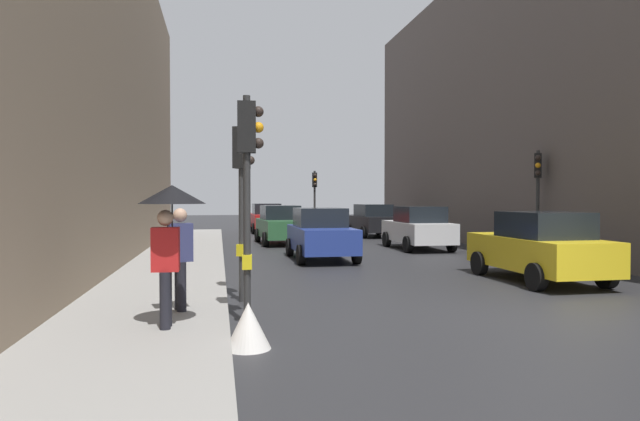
% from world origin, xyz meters
% --- Properties ---
extents(ground_plane, '(120.00, 120.00, 0.00)m').
position_xyz_m(ground_plane, '(0.00, 0.00, 0.00)').
color(ground_plane, '#28282B').
extents(sidewalk_kerb, '(2.85, 40.00, 0.16)m').
position_xyz_m(sidewalk_kerb, '(-6.90, 6.00, 0.08)').
color(sidewalk_kerb, gray).
rests_on(sidewalk_kerb, ground).
extents(building_facade_right, '(12.00, 28.75, 12.44)m').
position_xyz_m(building_facade_right, '(11.48, 13.06, 6.22)').
color(building_facade_right, '#5B514C').
rests_on(building_facade_right, ground).
extents(traffic_light_near_right, '(0.45, 0.34, 3.64)m').
position_xyz_m(traffic_light_near_right, '(-5.16, 2.42, 2.51)').
color(traffic_light_near_right, '#2D2D2D').
rests_on(traffic_light_near_right, ground).
extents(traffic_light_near_left, '(0.44, 0.26, 3.79)m').
position_xyz_m(traffic_light_near_left, '(-5.16, 0.31, 2.61)').
color(traffic_light_near_left, '#2D2D2D').
rests_on(traffic_light_near_left, ground).
extents(traffic_light_mid_street, '(0.37, 0.44, 3.74)m').
position_xyz_m(traffic_light_mid_street, '(5.17, 8.50, 2.58)').
color(traffic_light_mid_street, '#2D2D2D').
rests_on(traffic_light_mid_street, ground).
extents(traffic_light_far_median, '(0.24, 0.43, 3.66)m').
position_xyz_m(traffic_light_far_median, '(-0.18, 22.60, 2.53)').
color(traffic_light_far_median, '#2D2D2D').
rests_on(traffic_light_far_median, ground).
extents(car_blue_van, '(2.03, 4.21, 1.76)m').
position_xyz_m(car_blue_van, '(-2.21, 9.69, 0.88)').
color(car_blue_van, navy).
rests_on(car_blue_van, ground).
extents(car_red_sedan, '(2.08, 4.23, 1.76)m').
position_xyz_m(car_red_sedan, '(-2.74, 24.95, 0.88)').
color(car_red_sedan, red).
rests_on(car_red_sedan, ground).
extents(car_yellow_taxi, '(2.07, 4.23, 1.76)m').
position_xyz_m(car_yellow_taxi, '(2.30, 3.80, 0.88)').
color(car_yellow_taxi, yellow).
rests_on(car_yellow_taxi, ground).
extents(car_white_compact, '(2.03, 4.20, 1.76)m').
position_xyz_m(car_white_compact, '(2.41, 12.70, 0.88)').
color(car_white_compact, silver).
rests_on(car_white_compact, ground).
extents(car_dark_suv, '(2.24, 4.31, 1.76)m').
position_xyz_m(car_dark_suv, '(2.59, 20.28, 0.88)').
color(car_dark_suv, black).
rests_on(car_dark_suv, ground).
extents(car_green_estate, '(2.21, 4.30, 1.76)m').
position_xyz_m(car_green_estate, '(-2.84, 16.39, 0.88)').
color(car_green_estate, '#2D6038').
rests_on(car_green_estate, ground).
extents(pedestrian_with_umbrella, '(1.00, 1.00, 2.14)m').
position_xyz_m(pedestrian_with_umbrella, '(-6.35, -0.36, 1.84)').
color(pedestrian_with_umbrella, black).
rests_on(pedestrian_with_umbrella, sidewalk_kerb).
extents(pedestrian_with_grey_backpack, '(0.65, 0.42, 1.77)m').
position_xyz_m(pedestrian_with_grey_backpack, '(-6.34, 0.92, 1.16)').
color(pedestrian_with_grey_backpack, black).
rests_on(pedestrian_with_grey_backpack, sidewalk_kerb).
extents(warning_sign_triangle, '(0.64, 0.64, 0.65)m').
position_xyz_m(warning_sign_triangle, '(-5.24, -1.16, 0.33)').
color(warning_sign_triangle, silver).
rests_on(warning_sign_triangle, ground).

